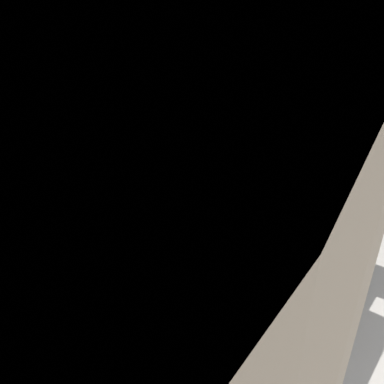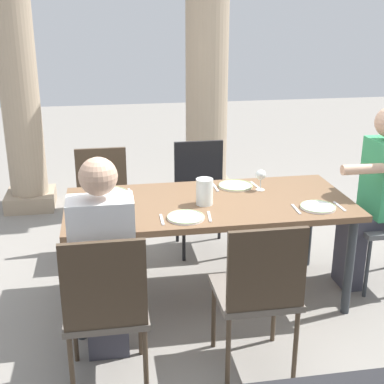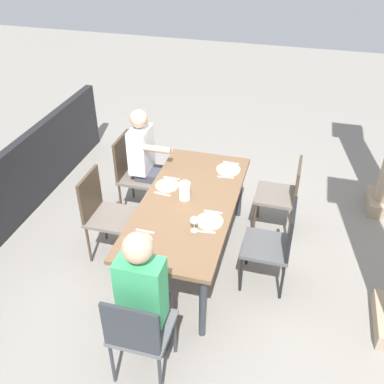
% 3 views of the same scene
% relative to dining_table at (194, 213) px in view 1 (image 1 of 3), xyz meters
% --- Properties ---
extents(ground_plane, '(16.00, 16.00, 0.00)m').
position_rel_dining_table_xyz_m(ground_plane, '(0.00, 0.00, -0.67)').
color(ground_plane, gray).
extents(dining_table, '(1.93, 0.88, 0.74)m').
position_rel_dining_table_xyz_m(dining_table, '(0.00, 0.00, 0.00)').
color(dining_table, brown).
rests_on(dining_table, ground).
extents(chair_west_north, '(0.44, 0.44, 0.88)m').
position_rel_dining_table_xyz_m(chair_west_north, '(-0.72, 0.86, -0.15)').
color(chair_west_north, '#6A6158').
rests_on(chair_west_north, ground).
extents(chair_west_south, '(0.44, 0.44, 0.94)m').
position_rel_dining_table_xyz_m(chair_west_south, '(-0.72, -0.87, -0.14)').
color(chair_west_south, '#6A6158').
rests_on(chair_west_south, ground).
extents(chair_mid_north, '(0.44, 0.44, 0.91)m').
position_rel_dining_table_xyz_m(chair_mid_north, '(0.11, 0.86, -0.15)').
color(chair_mid_north, '#4F4F50').
rests_on(chair_mid_north, ground).
extents(chair_mid_south, '(0.44, 0.44, 0.94)m').
position_rel_dining_table_xyz_m(chair_mid_south, '(0.11, -0.86, -0.13)').
color(chair_mid_south, '#6A6158').
rests_on(chair_mid_south, ground).
extents(chair_head_east, '(0.44, 0.44, 0.90)m').
position_rel_dining_table_xyz_m(chair_head_east, '(1.38, 0.00, -0.14)').
color(chair_head_east, '#5B5E61').
rests_on(chair_head_east, ground).
extents(diner_woman_green, '(0.50, 0.35, 1.34)m').
position_rel_dining_table_xyz_m(diner_woman_green, '(1.20, -0.00, 0.06)').
color(diner_woman_green, '#3F3F4C').
rests_on(diner_woman_green, ground).
extents(diner_man_white, '(0.35, 0.49, 1.28)m').
position_rel_dining_table_xyz_m(diner_man_white, '(-0.72, -0.68, 0.02)').
color(diner_man_white, '#3F3F4C').
rests_on(diner_man_white, ground).
extents(patio_railing, '(4.33, 0.10, 0.90)m').
position_rel_dining_table_xyz_m(patio_railing, '(0.00, -2.07, -0.22)').
color(patio_railing, black).
rests_on(patio_railing, ground).
extents(plate_0, '(0.26, 0.26, 0.02)m').
position_rel_dining_table_xyz_m(plate_0, '(-0.67, 0.25, 0.08)').
color(plate_0, white).
rests_on(plate_0, dining_table).
extents(fork_0, '(0.02, 0.17, 0.01)m').
position_rel_dining_table_xyz_m(fork_0, '(-0.82, 0.25, 0.07)').
color(fork_0, silver).
rests_on(fork_0, dining_table).
extents(spoon_0, '(0.03, 0.17, 0.01)m').
position_rel_dining_table_xyz_m(spoon_0, '(-0.52, 0.25, 0.07)').
color(spoon_0, silver).
rests_on(spoon_0, dining_table).
extents(plate_1, '(0.24, 0.24, 0.02)m').
position_rel_dining_table_xyz_m(plate_1, '(-0.20, -0.28, 0.08)').
color(plate_1, white).
rests_on(plate_1, dining_table).
extents(fork_1, '(0.02, 0.17, 0.01)m').
position_rel_dining_table_xyz_m(fork_1, '(-0.35, -0.28, 0.07)').
color(fork_1, silver).
rests_on(fork_1, dining_table).
extents(spoon_1, '(0.04, 0.17, 0.01)m').
position_rel_dining_table_xyz_m(spoon_1, '(-0.05, -0.28, 0.07)').
color(spoon_1, silver).
rests_on(spoon_1, dining_table).
extents(plate_2, '(0.25, 0.25, 0.02)m').
position_rel_dining_table_xyz_m(plate_2, '(0.25, 0.26, 0.08)').
color(plate_2, silver).
rests_on(plate_2, dining_table).
extents(wine_glass_2, '(0.07, 0.07, 0.15)m').
position_rel_dining_table_xyz_m(wine_glass_2, '(0.41, 0.16, 0.18)').
color(wine_glass_2, white).
rests_on(wine_glass_2, dining_table).
extents(fork_2, '(0.02, 0.17, 0.01)m').
position_rel_dining_table_xyz_m(fork_2, '(0.10, 0.26, 0.07)').
color(fork_2, silver).
rests_on(fork_2, dining_table).
extents(spoon_2, '(0.03, 0.17, 0.01)m').
position_rel_dining_table_xyz_m(spoon_2, '(0.40, 0.26, 0.07)').
color(spoon_2, silver).
rests_on(spoon_2, dining_table).
extents(plate_3, '(0.23, 0.23, 0.02)m').
position_rel_dining_table_xyz_m(plate_3, '(0.68, -0.25, 0.08)').
color(plate_3, white).
rests_on(plate_3, dining_table).
extents(fork_3, '(0.02, 0.17, 0.01)m').
position_rel_dining_table_xyz_m(fork_3, '(0.53, -0.25, 0.07)').
color(fork_3, silver).
rests_on(fork_3, dining_table).
extents(spoon_3, '(0.02, 0.17, 0.01)m').
position_rel_dining_table_xyz_m(spoon_3, '(0.83, -0.25, 0.07)').
color(spoon_3, silver).
rests_on(spoon_3, dining_table).
extents(water_pitcher, '(0.11, 0.11, 0.18)m').
position_rel_dining_table_xyz_m(water_pitcher, '(-0.04, -0.05, 0.15)').
color(water_pitcher, white).
rests_on(water_pitcher, dining_table).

